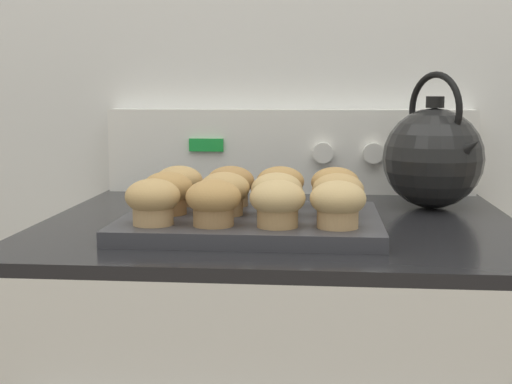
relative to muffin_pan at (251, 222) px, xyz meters
name	(u,v)px	position (x,y,z in m)	size (l,w,h in m)	color
wall_back	(291,46)	(0.04, 0.46, 0.29)	(8.00, 0.05, 2.40)	silver
control_panel	(290,151)	(0.04, 0.40, 0.07)	(0.74, 0.07, 0.17)	white
muffin_pan	(251,222)	(0.00, 0.00, 0.00)	(0.38, 0.29, 0.02)	#38383D
muffin_r0_c0	(153,201)	(-0.13, -0.09, 0.04)	(0.08, 0.08, 0.06)	tan
muffin_r0_c1	(213,201)	(-0.04, -0.09, 0.04)	(0.08, 0.08, 0.06)	#A37A4C
muffin_r0_c2	(278,202)	(0.04, -0.09, 0.04)	(0.08, 0.08, 0.06)	tan
muffin_r0_c3	(338,203)	(0.13, -0.09, 0.04)	(0.08, 0.08, 0.06)	tan
muffin_r1_c0	(168,192)	(-0.13, 0.00, 0.04)	(0.08, 0.08, 0.06)	olive
muffin_r1_c1	(224,192)	(-0.04, 0.00, 0.04)	(0.08, 0.08, 0.06)	tan
muffin_r1_c2	(278,193)	(0.04, 0.00, 0.04)	(0.08, 0.08, 0.06)	tan
muffin_r1_c3	(338,194)	(0.13, 0.00, 0.04)	(0.08, 0.08, 0.06)	olive
muffin_r2_c0	(179,185)	(-0.13, 0.08, 0.04)	(0.08, 0.08, 0.06)	#A37A4C
muffin_r2_c1	(231,185)	(-0.04, 0.09, 0.04)	(0.08, 0.08, 0.06)	tan
muffin_r2_c2	(283,185)	(0.04, 0.09, 0.04)	(0.08, 0.08, 0.06)	tan
muffin_r2_c3	(335,186)	(0.12, 0.08, 0.04)	(0.08, 0.08, 0.06)	tan
tea_kettle	(434,156)	(0.30, 0.23, 0.08)	(0.18, 0.20, 0.24)	black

